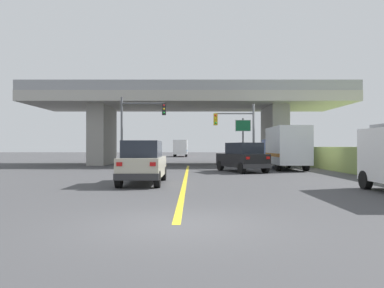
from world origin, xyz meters
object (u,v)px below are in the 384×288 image
object	(u,v)px
traffic_signal_nearside	(239,128)
semi_truck_distant	(180,148)
highway_sign	(243,131)
box_truck	(285,148)
suv_lead	(143,162)
traffic_signal_farside	(136,122)
suv_crossing	(242,157)

from	to	relation	value
traffic_signal_nearside	semi_truck_distant	xyz separation A→B (m)	(-5.87, 35.33, -1.74)
highway_sign	semi_truck_distant	xyz separation A→B (m)	(-6.64, 31.88, -1.58)
box_truck	suv_lead	bearing A→B (deg)	-130.26
box_truck	traffic_signal_farside	bearing A→B (deg)	171.56
box_truck	highway_sign	world-z (taller)	highway_sign
suv_lead	box_truck	xyz separation A→B (m)	(9.44, 11.15, 0.67)
traffic_signal_nearside	traffic_signal_farside	distance (m)	8.37
suv_lead	suv_crossing	size ratio (longest dim) A/B	0.94
traffic_signal_farside	highway_sign	distance (m)	9.78
suv_lead	highway_sign	world-z (taller)	highway_sign
traffic_signal_nearside	semi_truck_distant	bearing A→B (deg)	99.44
suv_lead	traffic_signal_farside	distance (m)	13.36
traffic_signal_nearside	traffic_signal_farside	xyz separation A→B (m)	(-8.36, -0.01, 0.50)
box_truck	traffic_signal_nearside	xyz separation A→B (m)	(-3.29, 1.74, 1.61)
suv_crossing	box_truck	distance (m)	4.67
traffic_signal_farside	semi_truck_distant	size ratio (longest dim) A/B	0.77
suv_lead	traffic_signal_nearside	bearing A→B (deg)	64.48
semi_truck_distant	traffic_signal_nearside	bearing A→B (deg)	-80.56
highway_sign	semi_truck_distant	bearing A→B (deg)	101.77
box_truck	semi_truck_distant	xyz separation A→B (m)	(-9.16, 37.06, -0.13)
traffic_signal_nearside	traffic_signal_farside	bearing A→B (deg)	-179.95
suv_lead	suv_crossing	bearing A→B (deg)	55.22
suv_lead	semi_truck_distant	distance (m)	48.22
suv_crossing	highway_sign	distance (m)	8.36
highway_sign	suv_crossing	bearing A→B (deg)	-98.07
traffic_signal_nearside	traffic_signal_farside	size ratio (longest dim) A/B	0.90
box_truck	traffic_signal_farside	xyz separation A→B (m)	(-11.65, 1.73, 2.11)
traffic_signal_farside	box_truck	bearing A→B (deg)	-8.44
suv_crossing	highway_sign	bearing A→B (deg)	62.23
suv_lead	box_truck	distance (m)	14.63
box_truck	traffic_signal_nearside	distance (m)	4.05
suv_lead	highway_sign	bearing A→B (deg)	67.05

